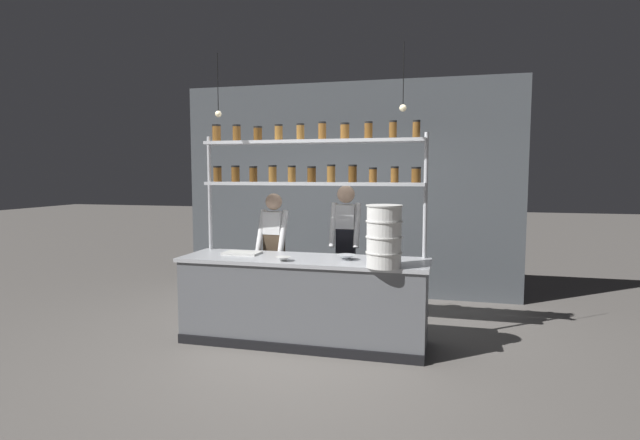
{
  "coord_description": "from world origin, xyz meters",
  "views": [
    {
      "loc": [
        1.48,
        -5.04,
        1.82
      ],
      "look_at": [
        0.13,
        0.2,
        1.31
      ],
      "focal_mm": 28.0,
      "sensor_mm": 36.0,
      "label": 1
    }
  ],
  "objects_px": {
    "spice_shelf_unit": "(310,167)",
    "chef_left": "(274,249)",
    "cutting_board": "(242,253)",
    "container_stack": "(384,236)",
    "chef_center": "(346,244)",
    "prep_bowl_center_front": "(283,259)",
    "serving_cup_front": "(376,255)",
    "prep_bowl_near_left": "(346,257)"
  },
  "relations": [
    {
      "from": "serving_cup_front",
      "to": "chef_left",
      "type": "bearing_deg",
      "value": 159.01
    },
    {
      "from": "chef_center",
      "to": "container_stack",
      "type": "bearing_deg",
      "value": -64.58
    },
    {
      "from": "container_stack",
      "to": "prep_bowl_center_front",
      "type": "bearing_deg",
      "value": 175.25
    },
    {
      "from": "chef_left",
      "to": "prep_bowl_near_left",
      "type": "relative_size",
      "value": 7.99
    },
    {
      "from": "spice_shelf_unit",
      "to": "prep_bowl_near_left",
      "type": "height_order",
      "value": "spice_shelf_unit"
    },
    {
      "from": "prep_bowl_center_front",
      "to": "chef_left",
      "type": "bearing_deg",
      "value": 115.56
    },
    {
      "from": "chef_left",
      "to": "prep_bowl_near_left",
      "type": "distance_m",
      "value": 1.18
    },
    {
      "from": "prep_bowl_near_left",
      "to": "chef_left",
      "type": "bearing_deg",
      "value": 149.21
    },
    {
      "from": "spice_shelf_unit",
      "to": "cutting_board",
      "type": "distance_m",
      "value": 1.23
    },
    {
      "from": "chef_left",
      "to": "prep_bowl_center_front",
      "type": "relative_size",
      "value": 9.74
    },
    {
      "from": "serving_cup_front",
      "to": "cutting_board",
      "type": "bearing_deg",
      "value": -178.97
    },
    {
      "from": "chef_center",
      "to": "serving_cup_front",
      "type": "relative_size",
      "value": 16.57
    },
    {
      "from": "container_stack",
      "to": "prep_bowl_near_left",
      "type": "xyz_separation_m",
      "value": [
        -0.43,
        0.32,
        -0.27
      ]
    },
    {
      "from": "spice_shelf_unit",
      "to": "container_stack",
      "type": "height_order",
      "value": "spice_shelf_unit"
    },
    {
      "from": "cutting_board",
      "to": "prep_bowl_near_left",
      "type": "xyz_separation_m",
      "value": [
        1.2,
        -0.07,
        0.01
      ]
    },
    {
      "from": "chef_center",
      "to": "container_stack",
      "type": "distance_m",
      "value": 1.31
    },
    {
      "from": "chef_center",
      "to": "prep_bowl_center_front",
      "type": "height_order",
      "value": "chef_center"
    },
    {
      "from": "prep_bowl_center_front",
      "to": "prep_bowl_near_left",
      "type": "bearing_deg",
      "value": 20.97
    },
    {
      "from": "prep_bowl_center_front",
      "to": "serving_cup_front",
      "type": "bearing_deg",
      "value": 20.11
    },
    {
      "from": "spice_shelf_unit",
      "to": "serving_cup_front",
      "type": "relative_size",
      "value": 25.09
    },
    {
      "from": "spice_shelf_unit",
      "to": "chef_left",
      "type": "xyz_separation_m",
      "value": [
        -0.53,
        0.28,
        -0.99
      ]
    },
    {
      "from": "prep_bowl_near_left",
      "to": "serving_cup_front",
      "type": "relative_size",
      "value": 1.96
    },
    {
      "from": "serving_cup_front",
      "to": "prep_bowl_center_front",
      "type": "bearing_deg",
      "value": -159.89
    },
    {
      "from": "cutting_board",
      "to": "prep_bowl_near_left",
      "type": "relative_size",
      "value": 2.02
    },
    {
      "from": "spice_shelf_unit",
      "to": "chef_left",
      "type": "height_order",
      "value": "spice_shelf_unit"
    },
    {
      "from": "cutting_board",
      "to": "prep_bowl_center_front",
      "type": "xyz_separation_m",
      "value": [
        0.59,
        -0.31,
        0.01
      ]
    },
    {
      "from": "spice_shelf_unit",
      "to": "chef_left",
      "type": "distance_m",
      "value": 1.16
    },
    {
      "from": "cutting_board",
      "to": "spice_shelf_unit",
      "type": "bearing_deg",
      "value": 19.31
    },
    {
      "from": "cutting_board",
      "to": "prep_bowl_center_front",
      "type": "bearing_deg",
      "value": -27.61
    },
    {
      "from": "spice_shelf_unit",
      "to": "cutting_board",
      "type": "xyz_separation_m",
      "value": [
        -0.72,
        -0.25,
        -0.96
      ]
    },
    {
      "from": "spice_shelf_unit",
      "to": "prep_bowl_near_left",
      "type": "distance_m",
      "value": 1.11
    },
    {
      "from": "chef_left",
      "to": "chef_center",
      "type": "relative_size",
      "value": 0.94
    },
    {
      "from": "spice_shelf_unit",
      "to": "prep_bowl_near_left",
      "type": "xyz_separation_m",
      "value": [
        0.48,
        -0.32,
        -0.95
      ]
    },
    {
      "from": "container_stack",
      "to": "cutting_board",
      "type": "xyz_separation_m",
      "value": [
        -1.63,
        0.39,
        -0.29
      ]
    },
    {
      "from": "spice_shelf_unit",
      "to": "container_stack",
      "type": "bearing_deg",
      "value": -35.29
    },
    {
      "from": "spice_shelf_unit",
      "to": "prep_bowl_center_front",
      "type": "relative_size",
      "value": 15.64
    },
    {
      "from": "chef_center",
      "to": "serving_cup_front",
      "type": "height_order",
      "value": "chef_center"
    },
    {
      "from": "container_stack",
      "to": "cutting_board",
      "type": "height_order",
      "value": "container_stack"
    },
    {
      "from": "prep_bowl_center_front",
      "to": "serving_cup_front",
      "type": "relative_size",
      "value": 1.6
    },
    {
      "from": "container_stack",
      "to": "prep_bowl_near_left",
      "type": "relative_size",
      "value": 3.04
    },
    {
      "from": "prep_bowl_near_left",
      "to": "prep_bowl_center_front",
      "type": "distance_m",
      "value": 0.66
    },
    {
      "from": "prep_bowl_near_left",
      "to": "spice_shelf_unit",
      "type": "bearing_deg",
      "value": 146.09
    }
  ]
}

